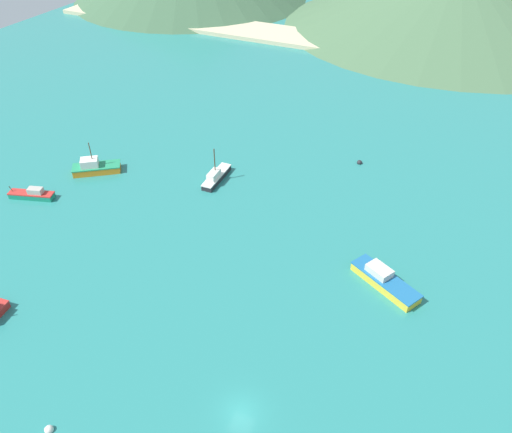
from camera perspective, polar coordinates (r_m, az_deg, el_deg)
ground at (r=76.28m, az=8.23°, el=-3.60°), size 260.00×280.00×0.50m
fishing_boat_0 at (r=93.25m, az=-24.31°, el=2.33°), size 7.96×4.10×2.13m
fishing_boat_2 at (r=71.07m, az=14.52°, el=-7.10°), size 10.60×7.70×2.42m
fishing_boat_5 at (r=96.47m, az=-17.99°, el=5.41°), size 8.78×7.53×6.14m
fishing_boat_7 at (r=89.74m, az=-4.62°, el=4.60°), size 2.24×8.48×6.64m
buoy_0 at (r=60.46m, az=-22.68°, el=-21.65°), size 0.95×0.95×0.95m
buoy_2 at (r=96.82m, az=11.80°, el=6.07°), size 0.99×0.99×0.99m
beach_strip at (r=153.49m, az=19.04°, el=17.03°), size 247.00×16.03×1.20m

